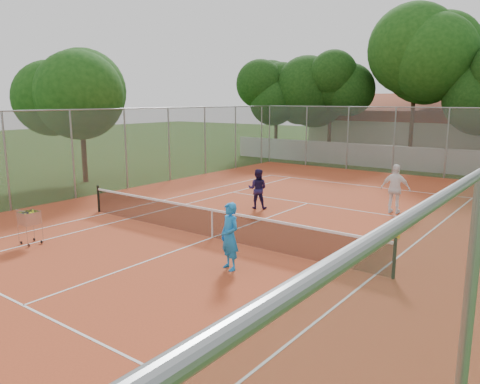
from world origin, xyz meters
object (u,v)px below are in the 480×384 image
Objects in this scene: clubhouse at (420,127)px; ball_hopper at (30,226)px; player_near at (230,236)px; player_far_right at (395,189)px; player_far_left at (258,189)px; tennis_net at (212,223)px.

clubhouse reaches higher than ball_hopper.
player_near is 0.93× the size of player_far_right.
tennis_net is at bearing 82.00° from player_far_left.
player_near is (4.23, -30.92, -1.28)m from clubhouse.
player_near reaches higher than tennis_net.
clubhouse is at bearing 93.95° from tennis_net.
player_far_left reaches higher than tennis_net.
tennis_net is 7.80m from player_far_right.
player_far_right is (5.58, -22.09, -1.21)m from clubhouse.
player_far_right is at bearing 62.61° from tennis_net.
ball_hopper is at bearing -142.66° from player_near.
clubhouse is 10.00× the size of player_far_left.
clubhouse reaches higher than tennis_net.
player_near is at bearing -40.69° from tennis_net.
tennis_net is 0.72× the size of clubhouse.
player_far_right is 13.25m from ball_hopper.
player_far_left is 5.45m from player_far_right.
player_far_right is at bearing 100.97° from player_near.
tennis_net is at bearing -86.05° from clubhouse.
player_near is at bearing -82.21° from clubhouse.
ball_hopper is (-7.63, -10.82, -0.40)m from player_far_right.
tennis_net is 6.59× the size of player_near.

